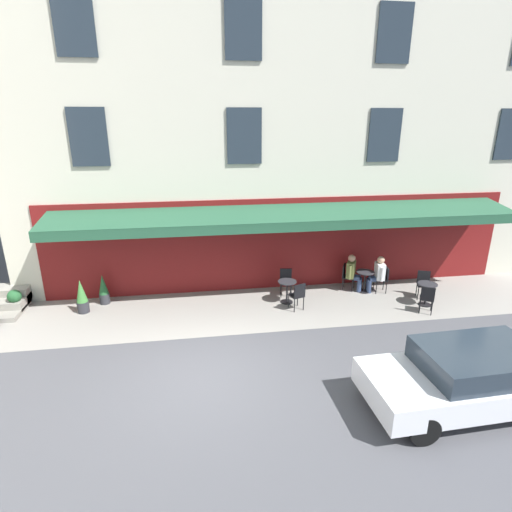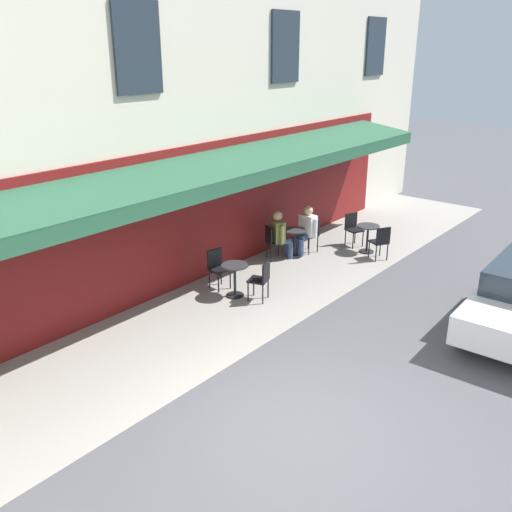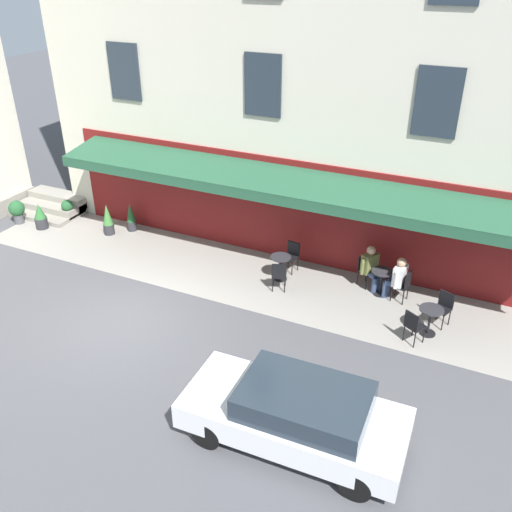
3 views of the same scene
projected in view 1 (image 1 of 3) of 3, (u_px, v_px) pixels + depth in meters
name	position (u px, v px, depth m)	size (l,w,h in m)	color
ground_plane	(202.00, 377.00, 9.47)	(70.00, 70.00, 0.00)	#4C4C51
sidewalk_cafe_terrace	(300.00, 305.00, 13.12)	(20.50, 3.20, 0.01)	gray
cafe_building_facade	(287.00, 73.00, 16.50)	(20.00, 10.70, 15.00)	beige
cafe_table_near_entrance	(287.00, 289.00, 13.14)	(0.60, 0.60, 0.75)	black
cafe_chair_black_by_window	(298.00, 294.00, 12.59)	(0.51, 0.51, 0.91)	black
cafe_chair_black_near_door	(286.00, 280.00, 13.72)	(0.46, 0.46, 0.91)	black
cafe_table_mid_terrace	(365.00, 279.00, 13.96)	(0.60, 0.60, 0.75)	black
cafe_chair_black_under_awning	(383.00, 277.00, 13.93)	(0.46, 0.46, 0.91)	black
cafe_chair_black_corner_right	(346.00, 275.00, 14.15)	(0.54, 0.54, 0.91)	black
cafe_table_streetside	(427.00, 291.00, 12.95)	(0.60, 0.60, 0.75)	black
cafe_chair_black_facing_street	(427.00, 297.00, 12.37)	(0.55, 0.55, 0.91)	black
cafe_chair_black_corner_left	(423.00, 282.00, 13.52)	(0.52, 0.52, 0.91)	black
seated_patron_in_white	(377.00, 273.00, 13.89)	(0.58, 0.66, 1.30)	navy
seated_companion_in_olive	(353.00, 272.00, 14.03)	(0.63, 0.61, 1.30)	navy
potted_plant_by_steps	(104.00, 290.00, 13.07)	(0.32, 0.32, 0.99)	#2D2D33
potted_plant_entrance_right	(82.00, 297.00, 12.45)	(0.36, 0.36, 1.08)	#2D2D33
potted_plant_under_sign	(15.00, 301.00, 12.53)	(0.43, 0.43, 0.73)	brown
parked_car_white	(471.00, 376.00, 8.31)	(4.35, 1.92, 1.33)	silver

